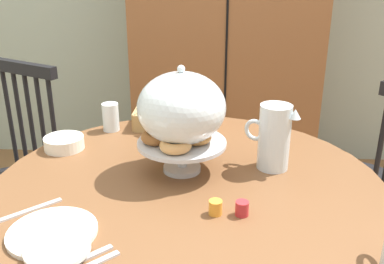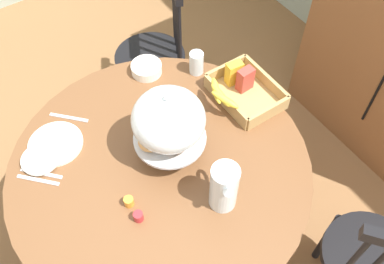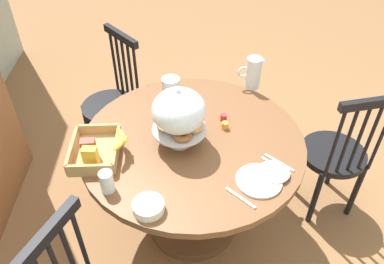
# 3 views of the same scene
# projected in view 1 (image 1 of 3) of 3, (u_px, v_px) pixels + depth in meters

# --- Properties ---
(wooden_armoire) EXTENTS (1.18, 0.60, 1.96)m
(wooden_armoire) POSITION_uv_depth(u_px,v_px,m) (226.00, 28.00, 2.62)
(wooden_armoire) COLOR brown
(wooden_armoire) RESTS_ON ground_plane
(dining_table) EXTENTS (1.19, 1.19, 0.74)m
(dining_table) POSITION_uv_depth(u_px,v_px,m) (189.00, 239.00, 1.41)
(dining_table) COLOR brown
(dining_table) RESTS_ON ground_plane
(windsor_chair_near_window) EXTENTS (0.47, 0.47, 0.97)m
(windsor_chair_near_window) POSITION_uv_depth(u_px,v_px,m) (361.00, 185.00, 1.89)
(windsor_chair_near_window) COLOR black
(windsor_chair_near_window) RESTS_ON ground_plane
(windsor_chair_by_cabinet) EXTENTS (0.45, 0.45, 0.97)m
(windsor_chair_by_cabinet) POSITION_uv_depth(u_px,v_px,m) (14.00, 187.00, 1.88)
(windsor_chair_by_cabinet) COLOR black
(windsor_chair_by_cabinet) RESTS_ON ground_plane
(pastry_stand_with_dome) EXTENTS (0.28, 0.28, 0.34)m
(pastry_stand_with_dome) POSITION_uv_depth(u_px,v_px,m) (181.00, 112.00, 1.32)
(pastry_stand_with_dome) COLOR silver
(pastry_stand_with_dome) RESTS_ON dining_table
(milk_pitcher) EXTENTS (0.17, 0.11, 0.21)m
(milk_pitcher) POSITION_uv_depth(u_px,v_px,m) (274.00, 140.00, 1.38)
(milk_pitcher) COLOR silver
(milk_pitcher) RESTS_ON dining_table
(cereal_basket) EXTENTS (0.32, 0.30, 0.12)m
(cereal_basket) POSITION_uv_depth(u_px,v_px,m) (171.00, 115.00, 1.76)
(cereal_basket) COLOR tan
(cereal_basket) RESTS_ON dining_table
(china_plate_large) EXTENTS (0.22, 0.22, 0.01)m
(china_plate_large) POSITION_uv_depth(u_px,v_px,m) (53.00, 232.00, 1.07)
(china_plate_large) COLOR white
(china_plate_large) RESTS_ON dining_table
(china_plate_small) EXTENTS (0.15, 0.15, 0.01)m
(china_plate_small) POSITION_uv_depth(u_px,v_px,m) (58.00, 249.00, 0.99)
(china_plate_small) COLOR white
(china_plate_small) RESTS_ON china_plate_large
(cereal_bowl) EXTENTS (0.14, 0.14, 0.04)m
(cereal_bowl) POSITION_uv_depth(u_px,v_px,m) (64.00, 143.00, 1.54)
(cereal_bowl) COLOR white
(cereal_bowl) RESTS_ON dining_table
(drinking_glass) EXTENTS (0.06, 0.06, 0.11)m
(drinking_glass) POSITION_uv_depth(u_px,v_px,m) (111.00, 117.00, 1.70)
(drinking_glass) COLOR silver
(drinking_glass) RESTS_ON dining_table
(jam_jar_strawberry) EXTENTS (0.04, 0.04, 0.04)m
(jam_jar_strawberry) POSITION_uv_depth(u_px,v_px,m) (242.00, 208.00, 1.14)
(jam_jar_strawberry) COLOR #B7282D
(jam_jar_strawberry) RESTS_ON dining_table
(jam_jar_apricot) EXTENTS (0.04, 0.04, 0.04)m
(jam_jar_apricot) POSITION_uv_depth(u_px,v_px,m) (215.00, 207.00, 1.15)
(jam_jar_apricot) COLOR orange
(jam_jar_apricot) RESTS_ON dining_table
(table_knife) EXTENTS (0.13, 0.13, 0.01)m
(table_knife) POSITION_uv_depth(u_px,v_px,m) (79.00, 261.00, 0.97)
(table_knife) COLOR silver
(table_knife) RESTS_ON dining_table
(soup_spoon) EXTENTS (0.13, 0.13, 0.01)m
(soup_spoon) POSITION_uv_depth(u_px,v_px,m) (31.00, 210.00, 1.17)
(soup_spoon) COLOR silver
(soup_spoon) RESTS_ON dining_table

